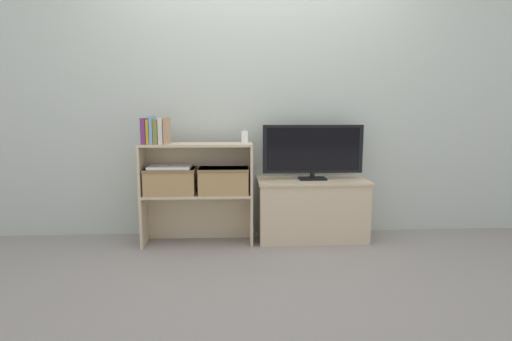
# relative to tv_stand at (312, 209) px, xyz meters

# --- Properties ---
(ground_plane) EXTENTS (16.00, 16.00, 0.00)m
(ground_plane) POSITION_rel_tv_stand_xyz_m (-0.47, -0.20, -0.25)
(ground_plane) COLOR gray
(wall_back) EXTENTS (10.00, 0.05, 2.40)m
(wall_back) POSITION_rel_tv_stand_xyz_m (-0.47, 0.23, 0.95)
(wall_back) COLOR #B2BCB2
(wall_back) RESTS_ON ground_plane
(tv_stand) EXTENTS (0.90, 0.41, 0.50)m
(tv_stand) POSITION_rel_tv_stand_xyz_m (0.00, 0.00, 0.00)
(tv_stand) COLOR #CCB793
(tv_stand) RESTS_ON ground_plane
(tv) EXTENTS (0.82, 0.14, 0.45)m
(tv) POSITION_rel_tv_stand_xyz_m (-0.00, -0.00, 0.49)
(tv) COLOR black
(tv) RESTS_ON tv_stand
(bookshelf_lower_tier) EXTENTS (0.88, 0.27, 0.41)m
(bookshelf_lower_tier) POSITION_rel_tv_stand_xyz_m (-0.94, -0.01, 0.01)
(bookshelf_lower_tier) COLOR #CCB793
(bookshelf_lower_tier) RESTS_ON ground_plane
(bookshelf_upper_tier) EXTENTS (0.88, 0.27, 0.40)m
(bookshelf_upper_tier) POSITION_rel_tv_stand_xyz_m (-0.94, -0.01, 0.41)
(bookshelf_upper_tier) COLOR #CCB793
(bookshelf_upper_tier) RESTS_ON bookshelf_lower_tier
(book_plum) EXTENTS (0.03, 0.14, 0.20)m
(book_plum) POSITION_rel_tv_stand_xyz_m (-1.33, -0.10, 0.66)
(book_plum) COLOR #6B2D66
(book_plum) RESTS_ON bookshelf_upper_tier
(book_mustard) EXTENTS (0.02, 0.13, 0.19)m
(book_mustard) POSITION_rel_tv_stand_xyz_m (-1.30, -0.10, 0.65)
(book_mustard) COLOR gold
(book_mustard) RESTS_ON bookshelf_upper_tier
(book_skyblue) EXTENTS (0.02, 0.15, 0.22)m
(book_skyblue) POSITION_rel_tv_stand_xyz_m (-1.27, -0.10, 0.67)
(book_skyblue) COLOR #709ECC
(book_skyblue) RESTS_ON bookshelf_upper_tier
(book_olive) EXTENTS (0.03, 0.15, 0.19)m
(book_olive) POSITION_rel_tv_stand_xyz_m (-1.24, -0.10, 0.65)
(book_olive) COLOR olive
(book_olive) RESTS_ON bookshelf_upper_tier
(book_ivory) EXTENTS (0.03, 0.13, 0.20)m
(book_ivory) POSITION_rel_tv_stand_xyz_m (-1.20, -0.10, 0.66)
(book_ivory) COLOR silver
(book_ivory) RESTS_ON bookshelf_upper_tier
(book_tan) EXTENTS (0.03, 0.15, 0.20)m
(book_tan) POSITION_rel_tv_stand_xyz_m (-1.16, -0.10, 0.66)
(book_tan) COLOR tan
(book_tan) RESTS_ON bookshelf_upper_tier
(baby_monitor) EXTENTS (0.05, 0.03, 0.13)m
(baby_monitor) POSITION_rel_tv_stand_xyz_m (-0.56, -0.06, 0.61)
(baby_monitor) COLOR white
(baby_monitor) RESTS_ON bookshelf_upper_tier
(storage_basket_left) EXTENTS (0.40, 0.24, 0.21)m
(storage_basket_left) POSITION_rel_tv_stand_xyz_m (-1.15, -0.08, 0.27)
(storage_basket_left) COLOR tan
(storage_basket_left) RESTS_ON bookshelf_lower_tier
(storage_basket_right) EXTENTS (0.40, 0.24, 0.21)m
(storage_basket_right) POSITION_rel_tv_stand_xyz_m (-0.73, -0.08, 0.27)
(storage_basket_right) COLOR tan
(storage_basket_right) RESTS_ON bookshelf_lower_tier
(laptop) EXTENTS (0.33, 0.22, 0.02)m
(laptop) POSITION_rel_tv_stand_xyz_m (-1.15, -0.08, 0.37)
(laptop) COLOR white
(laptop) RESTS_ON storage_basket_left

